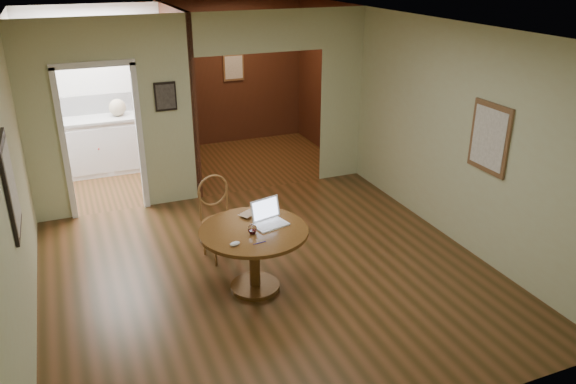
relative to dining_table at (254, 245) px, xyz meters
name	(u,v)px	position (x,y,z in m)	size (l,w,h in m)	color
floor	(271,275)	(0.26, 0.20, -0.54)	(5.00, 5.00, 0.00)	#3F2C12
room_shell	(168,107)	(-0.21, 3.30, 0.75)	(5.20, 7.50, 5.00)	white
dining_table	(254,245)	(0.00, 0.00, 0.00)	(1.17, 1.17, 0.73)	brown
chair	(218,213)	(-0.16, 0.88, 0.03)	(0.50, 0.50, 1.02)	olive
open_laptop	(268,217)	(0.20, 0.09, 0.25)	(0.41, 0.39, 0.25)	white
closed_laptop	(256,213)	(0.14, 0.34, 0.20)	(0.35, 0.22, 0.03)	silver
mouse	(235,244)	(-0.29, -0.27, 0.21)	(0.11, 0.06, 0.05)	white
wine_glass	(252,229)	(-0.04, -0.09, 0.24)	(0.10, 0.10, 0.11)	white
pen	(260,243)	(-0.05, -0.32, 0.19)	(0.01, 0.01, 0.14)	#0E0D5F
kitchen_cabinet	(107,145)	(-1.09, 4.40, -0.07)	(2.06, 0.60, 0.94)	white
grocery_bag	(117,108)	(-0.85, 4.40, 0.54)	(0.28, 0.24, 0.28)	#C1B28D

